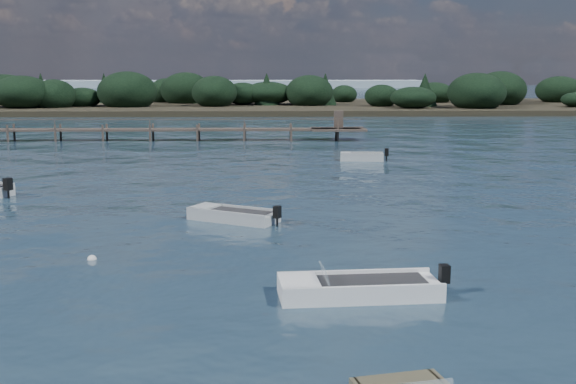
{
  "coord_description": "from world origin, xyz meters",
  "views": [
    {
      "loc": [
        -2.44,
        -18.42,
        6.59
      ],
      "look_at": [
        -1.57,
        14.0,
        1.0
      ],
      "focal_mm": 45.0,
      "sensor_mm": 36.0,
      "label": 1
    }
  ],
  "objects_px": {
    "dinghy_mid_grey": "(233,217)",
    "jetty": "(58,130)",
    "dinghy_mid_white_a": "(358,291)",
    "tender_far_grey_b": "(362,158)"
  },
  "relations": [
    {
      "from": "dinghy_mid_grey",
      "to": "jetty",
      "type": "distance_m",
      "value": 39.71
    },
    {
      "from": "dinghy_mid_white_a",
      "to": "dinghy_mid_grey",
      "type": "distance_m",
      "value": 11.49
    },
    {
      "from": "tender_far_grey_b",
      "to": "dinghy_mid_white_a",
      "type": "distance_m",
      "value": 31.43
    },
    {
      "from": "dinghy_mid_white_a",
      "to": "jetty",
      "type": "height_order",
      "value": "jetty"
    },
    {
      "from": "dinghy_mid_white_a",
      "to": "jetty",
      "type": "xyz_separation_m",
      "value": [
        -21.9,
        46.23,
        0.83
      ]
    },
    {
      "from": "dinghy_mid_white_a",
      "to": "dinghy_mid_grey",
      "type": "height_order",
      "value": "dinghy_mid_white_a"
    },
    {
      "from": "tender_far_grey_b",
      "to": "jetty",
      "type": "relative_size",
      "value": 0.05
    },
    {
      "from": "tender_far_grey_b",
      "to": "dinghy_mid_white_a",
      "type": "height_order",
      "value": "dinghy_mid_white_a"
    },
    {
      "from": "jetty",
      "to": "dinghy_mid_white_a",
      "type": "bearing_deg",
      "value": -64.65
    },
    {
      "from": "dinghy_mid_white_a",
      "to": "jetty",
      "type": "relative_size",
      "value": 0.08
    }
  ]
}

